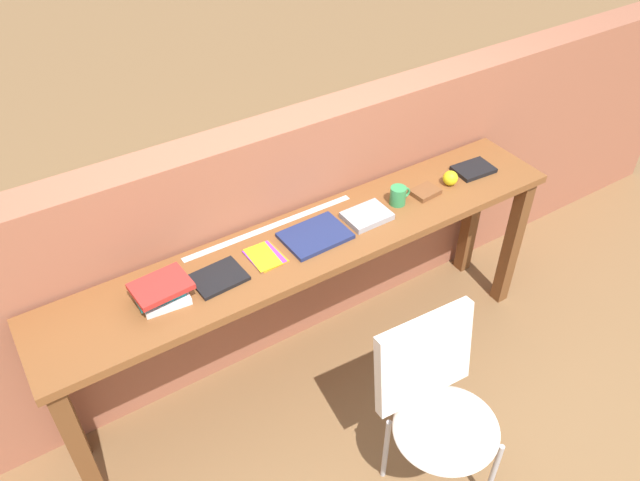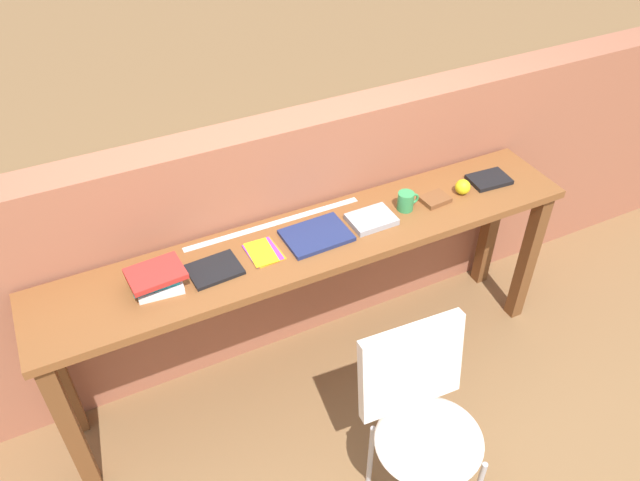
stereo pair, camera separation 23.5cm
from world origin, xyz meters
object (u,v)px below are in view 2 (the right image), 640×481
(book_open_centre, at_px, (316,235))
(leather_journal_brown, at_px, (435,199))
(book_repair_rightmost, at_px, (489,180))
(pamphlet_pile_colourful, at_px, (263,252))
(chair_white_moulded, at_px, (422,415))
(magazine_cycling, at_px, (215,270))
(mug, at_px, (406,201))
(sports_ball_small, at_px, (463,187))
(book_stack_leftmost, at_px, (156,279))

(book_open_centre, xyz_separation_m, leather_journal_brown, (0.62, -0.01, 0.00))
(book_open_centre, bearing_deg, book_repair_rightmost, -0.86)
(leather_journal_brown, bearing_deg, book_repair_rightmost, -1.45)
(pamphlet_pile_colourful, bearing_deg, chair_white_moulded, -67.59)
(book_repair_rightmost, bearing_deg, leather_journal_brown, -172.54)
(magazine_cycling, height_order, mug, mug)
(pamphlet_pile_colourful, distance_m, leather_journal_brown, 0.87)
(mug, distance_m, leather_journal_brown, 0.16)
(mug, relative_size, book_repair_rightmost, 0.56)
(mug, bearing_deg, pamphlet_pile_colourful, 179.88)
(magazine_cycling, bearing_deg, book_repair_rightmost, -2.48)
(chair_white_moulded, height_order, book_repair_rightmost, book_repair_rightmost)
(pamphlet_pile_colourful, distance_m, sports_ball_small, 1.03)
(book_open_centre, distance_m, mug, 0.47)
(book_stack_leftmost, height_order, leather_journal_brown, book_stack_leftmost)
(mug, bearing_deg, magazine_cycling, -179.02)
(leather_journal_brown, xyz_separation_m, book_repair_rightmost, (0.34, 0.02, -0.00))
(book_open_centre, distance_m, sports_ball_small, 0.78)
(book_open_centre, height_order, book_repair_rightmost, book_repair_rightmost)
(sports_ball_small, bearing_deg, leather_journal_brown, 178.99)
(sports_ball_small, bearing_deg, book_stack_leftmost, 179.70)
(book_open_centre, distance_m, book_repair_rightmost, 0.96)
(book_open_centre, relative_size, mug, 2.61)
(pamphlet_pile_colourful, distance_m, book_open_centre, 0.25)
(pamphlet_pile_colourful, height_order, sports_ball_small, sports_ball_small)
(book_stack_leftmost, relative_size, book_open_centre, 0.80)
(chair_white_moulded, relative_size, book_open_centre, 3.11)
(book_stack_leftmost, relative_size, leather_journal_brown, 1.77)
(pamphlet_pile_colourful, distance_m, book_repair_rightmost, 1.21)
(sports_ball_small, distance_m, book_repair_rightmost, 0.18)
(magazine_cycling, distance_m, pamphlet_pile_colourful, 0.22)
(magazine_cycling, xyz_separation_m, sports_ball_small, (1.25, 0.00, 0.03))
(sports_ball_small, bearing_deg, pamphlet_pile_colourful, 179.15)
(pamphlet_pile_colourful, relative_size, mug, 1.60)
(chair_white_moulded, relative_size, book_repair_rightmost, 4.54)
(magazine_cycling, relative_size, book_repair_rightmost, 1.08)
(book_stack_leftmost, xyz_separation_m, leather_journal_brown, (1.34, -0.01, -0.04))
(book_stack_leftmost, relative_size, pamphlet_pile_colourful, 1.31)
(chair_white_moulded, distance_m, book_stack_leftmost, 1.19)
(book_stack_leftmost, distance_m, mug, 1.18)
(book_open_centre, bearing_deg, sports_ball_small, -2.42)
(leather_journal_brown, height_order, sports_ball_small, sports_ball_small)
(chair_white_moulded, relative_size, book_stack_leftmost, 3.87)
(book_open_centre, xyz_separation_m, mug, (0.47, 0.00, 0.04))
(mug, relative_size, leather_journal_brown, 0.85)
(magazine_cycling, relative_size, pamphlet_pile_colourful, 1.20)
(book_open_centre, height_order, leather_journal_brown, leather_journal_brown)
(book_stack_leftmost, bearing_deg, chair_white_moulded, -45.04)
(magazine_cycling, relative_size, sports_ball_small, 2.87)
(leather_journal_brown, bearing_deg, magazine_cycling, 175.22)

